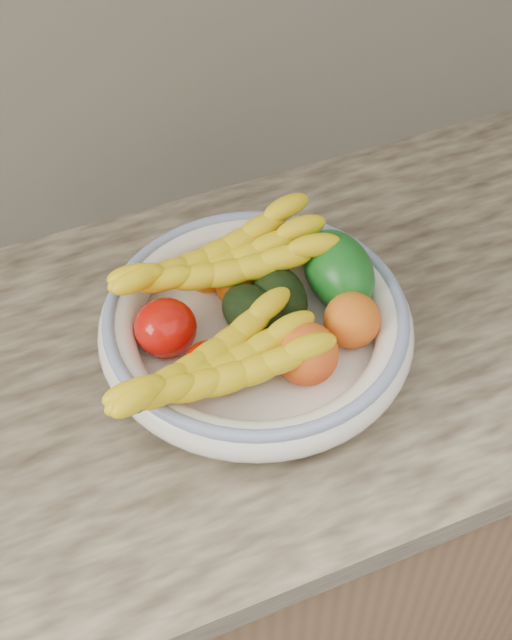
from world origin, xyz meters
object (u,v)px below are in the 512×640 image
at_px(green_mango, 338,270).
at_px(banana_bunch_front, 216,371).
at_px(banana_bunch_back, 221,266).
at_px(fruit_bowl, 256,326).

xyz_separation_m(green_mango, banana_bunch_front, (-0.20, -0.10, 0.01)).
height_order(banana_bunch_back, banana_bunch_front, banana_bunch_back).
bearing_deg(fruit_bowl, green_mango, 10.94).
bearing_deg(banana_bunch_back, green_mango, -22.92).
height_order(fruit_bowl, banana_bunch_front, banana_bunch_front).
xyz_separation_m(fruit_bowl, banana_bunch_front, (-0.08, -0.07, 0.03)).
relative_size(fruit_bowl, green_mango, 3.14).
relative_size(fruit_bowl, banana_bunch_back, 1.28).
relative_size(green_mango, banana_bunch_front, 0.43).
distance_m(banana_bunch_back, banana_bunch_front, 0.16).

